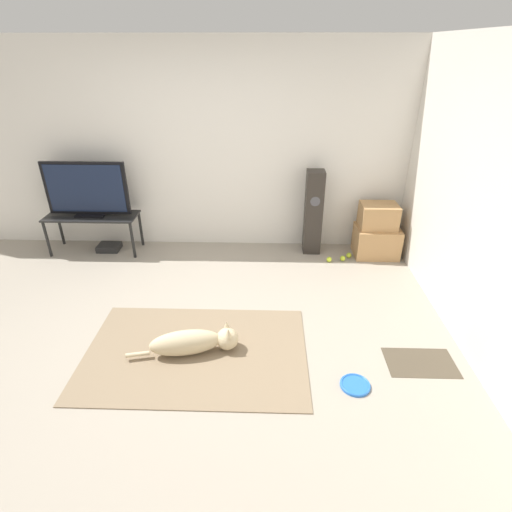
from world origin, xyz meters
name	(u,v)px	position (x,y,z in m)	size (l,w,h in m)	color
ground_plane	(178,339)	(0.00, 0.00, 0.00)	(12.00, 12.00, 0.00)	#9E9384
wall_back	(203,149)	(0.00, 2.10, 1.27)	(8.00, 0.06, 2.55)	silver
wall_right	(500,215)	(2.60, 0.00, 1.27)	(0.06, 8.00, 2.55)	silver
area_rug	(196,352)	(0.20, -0.18, 0.01)	(1.96, 1.29, 0.01)	#847056
dog	(195,342)	(0.20, -0.18, 0.13)	(0.96, 0.34, 0.26)	beige
frisbee	(355,385)	(1.54, -0.53, 0.01)	(0.24, 0.24, 0.03)	blue
cardboard_box_lower	(376,241)	(2.23, 1.77, 0.19)	(0.55, 0.42, 0.38)	tan
cardboard_box_upper	(378,216)	(2.21, 1.79, 0.53)	(0.45, 0.34, 0.31)	tan
floor_speaker	(313,213)	(1.40, 1.86, 0.54)	(0.22, 0.22, 1.09)	#2D2823
tv_stand	(92,220)	(-1.43, 1.78, 0.44)	(1.15, 0.42, 0.50)	black
tv	(86,190)	(-1.43, 1.78, 0.84)	(1.03, 0.20, 0.69)	black
tennis_ball_by_boxes	(329,259)	(1.61, 1.56, 0.03)	(0.07, 0.07, 0.07)	#C6E033
tennis_ball_near_speaker	(343,258)	(1.78, 1.59, 0.03)	(0.07, 0.07, 0.07)	#C6E033
tennis_ball_loose_on_carpet	(349,255)	(1.88, 1.68, 0.03)	(0.07, 0.07, 0.07)	#C6E033
game_console	(109,247)	(-1.29, 1.80, 0.04)	(0.28, 0.23, 0.08)	black
door_mat	(420,362)	(2.16, -0.25, 0.00)	(0.59, 0.37, 0.01)	#4C4233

